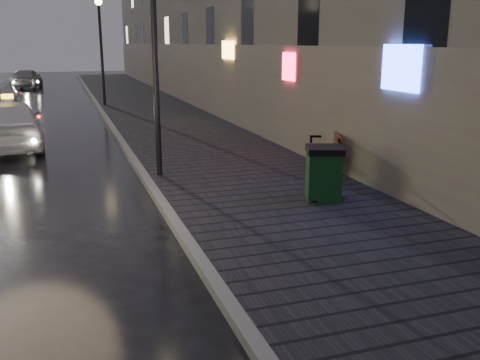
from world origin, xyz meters
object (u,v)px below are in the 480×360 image
(bench, at_px, (327,151))
(lamp_near, at_px, (154,33))
(trash_bin, at_px, (324,173))
(taxi_near, at_px, (10,124))
(lamp_far, at_px, (101,38))
(car_far, at_px, (27,78))

(bench, bearing_deg, lamp_near, -173.07)
(trash_bin, xyz_separation_m, taxi_near, (-6.53, 8.64, 0.09))
(lamp_far, distance_m, car_far, 14.98)
(lamp_far, xyz_separation_m, car_far, (-4.40, 14.05, -2.76))
(trash_bin, distance_m, taxi_near, 10.83)
(car_far, bearing_deg, lamp_far, 114.92)
(lamp_near, bearing_deg, bench, -12.75)
(car_far, bearing_deg, taxi_near, 99.09)
(lamp_near, distance_m, trash_bin, 5.08)
(taxi_near, bearing_deg, lamp_near, 120.39)
(lamp_near, height_order, bench, lamp_near)
(lamp_far, bearing_deg, car_far, 107.39)
(lamp_far, height_order, bench, lamp_far)
(lamp_near, xyz_separation_m, car_far, (-4.40, 30.05, -2.76))
(taxi_near, bearing_deg, bench, 136.78)
(lamp_near, bearing_deg, trash_bin, -48.63)
(lamp_near, height_order, car_far, lamp_near)
(bench, height_order, taxi_near, taxi_near)
(lamp_far, bearing_deg, trash_bin, -81.67)
(lamp_near, xyz_separation_m, lamp_far, (0.00, 16.00, 0.00))
(bench, relative_size, taxi_near, 0.44)
(lamp_far, height_order, car_far, lamp_far)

